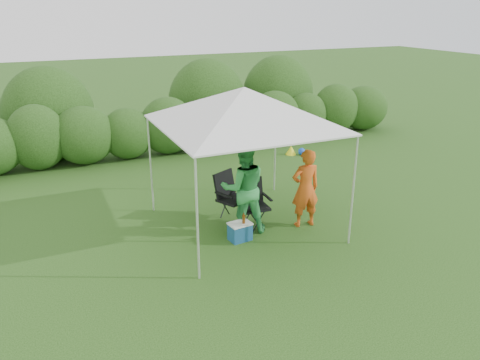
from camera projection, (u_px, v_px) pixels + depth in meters
name	position (u px, v px, depth m)	size (l,w,h in m)	color
ground	(254.00, 236.00, 9.17)	(70.00, 70.00, 0.00)	#2F591C
hedge	(171.00, 127.00, 14.05)	(16.14, 1.53, 1.80)	#295119
canopy	(244.00, 107.00, 8.73)	(3.10, 3.10, 2.83)	silver
chair_right	(253.00, 200.00, 9.45)	(0.62, 0.57, 0.97)	black
chair_left	(230.00, 193.00, 9.75)	(0.77, 0.75, 1.00)	black
man	(305.00, 188.00, 9.33)	(0.59, 0.39, 1.62)	#DB5318
woman	(244.00, 188.00, 9.06)	(0.89, 0.70, 1.84)	green
cooler	(240.00, 231.00, 8.94)	(0.46, 0.36, 0.36)	navy
bottle	(244.00, 218.00, 8.83)	(0.06, 0.06, 0.21)	#592D0C
lawn_toy	(294.00, 150.00, 14.12)	(0.54, 0.45, 0.27)	yellow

